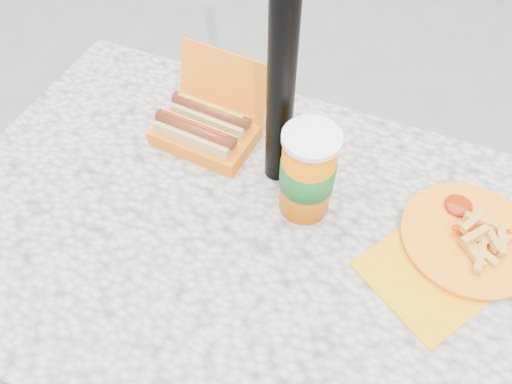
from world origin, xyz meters
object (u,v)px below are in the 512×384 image
at_px(umbrella_pole, 284,22).
at_px(hotdog_box, 206,127).
at_px(soda_cup, 308,173).
at_px(fries_plate, 467,240).

relative_size(umbrella_pole, hotdog_box, 9.99).
bearing_deg(soda_cup, hotdog_box, 161.07).
distance_m(umbrella_pole, hotdog_box, 0.36).
xyz_separation_m(hotdog_box, soda_cup, (0.25, -0.09, 0.06)).
relative_size(hotdog_box, soda_cup, 1.14).
xyz_separation_m(umbrella_pole, soda_cup, (0.08, -0.06, -0.25)).
xyz_separation_m(hotdog_box, fries_plate, (0.56, -0.05, -0.03)).
xyz_separation_m(umbrella_pole, fries_plate, (0.38, -0.03, -0.34)).
height_order(umbrella_pole, soda_cup, umbrella_pole).
relative_size(umbrella_pole, soda_cup, 11.35).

